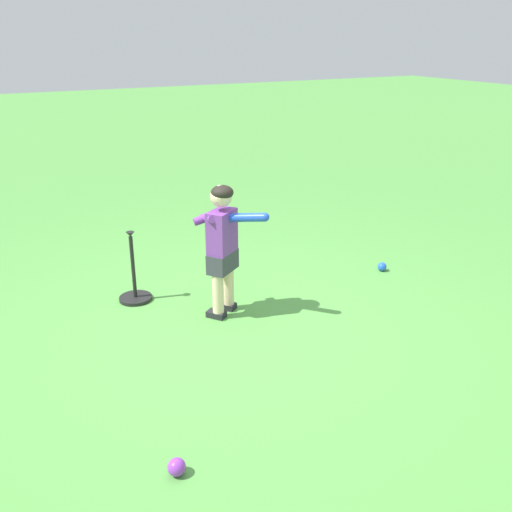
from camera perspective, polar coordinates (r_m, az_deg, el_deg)
The scene contains 5 objects.
ground_plane at distance 4.40m, azimuth -2.19°, elevation -7.87°, with size 40.00×40.00×0.00m, color #519942.
child_batter at distance 4.46m, azimuth -3.36°, elevation 1.73°, with size 0.53×0.45×1.08m.
play_ball_behind_batter at distance 3.19m, azimuth -7.94°, elevation -20.16°, with size 0.10×0.10×0.10m, color purple.
play_ball_near_batter at distance 5.63m, azimuth 12.49°, elevation -1.05°, with size 0.09×0.09×0.09m, color blue.
batting_tee at distance 5.00m, azimuth -12.01°, elevation -3.22°, with size 0.28×0.28×0.62m.
Camera 1 is at (3.46, -1.65, 2.16)m, focal length 40.00 mm.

